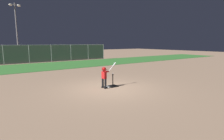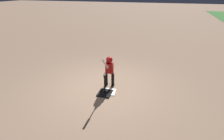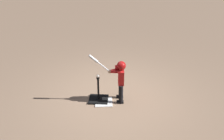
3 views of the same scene
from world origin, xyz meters
name	(u,v)px [view 2 (image 2 of 3)]	position (x,y,z in m)	size (l,w,h in m)	color
ground_plane	(104,88)	(0.00, 0.00, 0.00)	(90.00, 90.00, 0.00)	#93755B
home_plate	(109,92)	(0.22, 0.26, 0.01)	(0.44, 0.44, 0.02)	white
batting_tee	(105,92)	(0.36, 0.17, 0.08)	(0.49, 0.44, 0.68)	black
batter_child	(109,68)	(-0.18, 0.15, 0.72)	(0.91, 0.36, 1.31)	black
baseball	(105,75)	(0.36, 0.17, 0.72)	(0.07, 0.07, 0.07)	white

